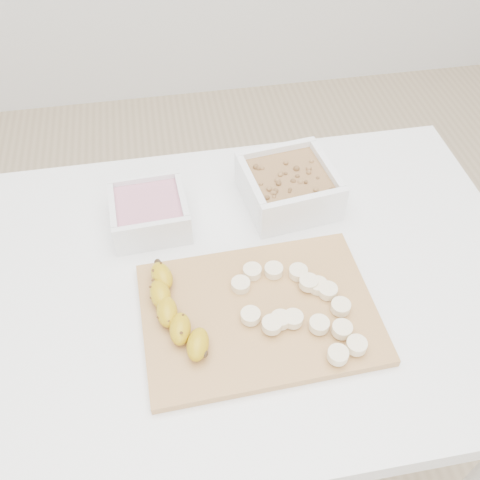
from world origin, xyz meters
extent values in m
plane|color=#C6AD89|center=(0.00, 0.00, 0.00)|extent=(3.50, 3.50, 0.00)
cube|color=white|center=(0.00, 0.00, 0.73)|extent=(1.00, 0.70, 0.04)
cylinder|color=white|center=(-0.44, 0.29, 0.35)|extent=(0.05, 0.05, 0.71)
cylinder|color=white|center=(0.44, 0.29, 0.35)|extent=(0.05, 0.05, 0.71)
cube|color=white|center=(-0.15, 0.15, 0.78)|extent=(0.14, 0.14, 0.06)
cube|color=#C1788D|center=(-0.15, 0.15, 0.78)|extent=(0.12, 0.12, 0.04)
cube|color=white|center=(0.12, 0.17, 0.79)|extent=(0.18, 0.18, 0.08)
cube|color=brown|center=(0.12, 0.17, 0.79)|extent=(0.16, 0.16, 0.04)
cube|color=#B67F46|center=(0.01, -0.08, 0.76)|extent=(0.38, 0.28, 0.01)
cylinder|color=#FAE6B9|center=(-0.01, -0.03, 0.77)|extent=(0.03, 0.03, 0.01)
cylinder|color=#FAE6B9|center=(0.01, -0.01, 0.77)|extent=(0.03, 0.03, 0.01)
cylinder|color=#FAE6B9|center=(0.05, -0.01, 0.77)|extent=(0.03, 0.03, 0.01)
cylinder|color=#FAE6B9|center=(0.09, -0.03, 0.77)|extent=(0.03, 0.03, 0.01)
cylinder|color=#FAE6B9|center=(0.11, -0.06, 0.77)|extent=(0.03, 0.03, 0.01)
cylinder|color=#FAE6B9|center=(0.13, -0.07, 0.77)|extent=(0.03, 0.03, 0.01)
cylinder|color=#FAE6B9|center=(0.14, -0.11, 0.77)|extent=(0.03, 0.03, 0.01)
cylinder|color=#FAE6B9|center=(-0.01, -0.10, 0.78)|extent=(0.03, 0.03, 0.01)
cylinder|color=#FAE6B9|center=(0.04, -0.11, 0.78)|extent=(0.03, 0.03, 0.01)
cylinder|color=#FAE6B9|center=(0.06, -0.12, 0.78)|extent=(0.03, 0.03, 0.01)
cylinder|color=#FAE6B9|center=(0.09, -0.13, 0.78)|extent=(0.03, 0.03, 0.01)
cylinder|color=#FAE6B9|center=(0.13, -0.15, 0.78)|extent=(0.03, 0.03, 0.01)
cylinder|color=#FAE6B9|center=(0.14, -0.18, 0.78)|extent=(0.03, 0.03, 0.01)
cylinder|color=#FAE6B9|center=(0.11, -0.19, 0.78)|extent=(0.03, 0.03, 0.01)
cylinder|color=#FAE6B9|center=(0.10, -0.05, 0.78)|extent=(0.03, 0.03, 0.01)
cylinder|color=#FAE6B9|center=(0.02, -0.12, 0.78)|extent=(0.03, 0.03, 0.01)
camera|label=1|loc=(-0.10, -0.56, 1.47)|focal=40.00mm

